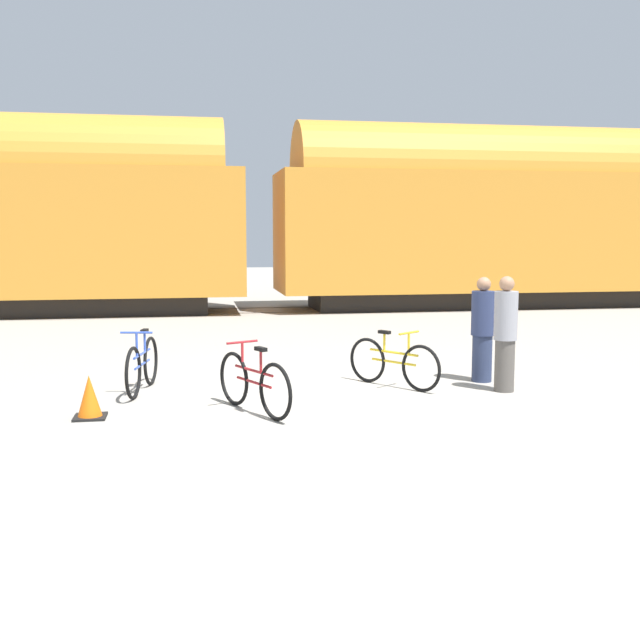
# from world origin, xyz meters

# --- Properties ---
(ground_plane) EXTENTS (80.00, 80.00, 0.00)m
(ground_plane) POSITION_xyz_m (0.00, 0.00, 0.00)
(ground_plane) COLOR gray
(freight_train) EXTENTS (57.00, 3.16, 5.64)m
(freight_train) POSITION_xyz_m (0.00, 12.07, 2.95)
(freight_train) COLOR black
(freight_train) RESTS_ON ground_plane
(rail_near) EXTENTS (69.00, 0.07, 0.01)m
(rail_near) POSITION_xyz_m (0.00, 11.35, 0.01)
(rail_near) COLOR #4C4238
(rail_near) RESTS_ON ground_plane
(rail_far) EXTENTS (69.00, 0.07, 0.01)m
(rail_far) POSITION_xyz_m (0.00, 12.78, 0.01)
(rail_far) COLOR #4C4238
(rail_far) RESTS_ON ground_plane
(bicycle_yellow) EXTENTS (1.06, 1.43, 0.87)m
(bicycle_yellow) POSITION_xyz_m (0.91, 0.51, 0.37)
(bicycle_yellow) COLOR black
(bicycle_yellow) RESTS_ON ground_plane
(bicycle_blue) EXTENTS (0.47, 1.74, 0.93)m
(bicycle_blue) POSITION_xyz_m (-2.82, 0.81, 0.40)
(bicycle_blue) COLOR black
(bicycle_blue) RESTS_ON ground_plane
(bicycle_maroon) EXTENTS (0.82, 1.62, 0.91)m
(bicycle_maroon) POSITION_xyz_m (-1.32, -0.75, 0.39)
(bicycle_maroon) COLOR black
(bicycle_maroon) RESTS_ON ground_plane
(person_in_navy) EXTENTS (0.37, 0.37, 1.65)m
(person_in_navy) POSITION_xyz_m (2.40, 0.68, 0.82)
(person_in_navy) COLOR #283351
(person_in_navy) RESTS_ON ground_plane
(person_in_grey) EXTENTS (0.34, 0.34, 1.71)m
(person_in_grey) POSITION_xyz_m (2.45, -0.07, 0.86)
(person_in_grey) COLOR #514C47
(person_in_grey) RESTS_ON ground_plane
(traffic_cone) EXTENTS (0.40, 0.40, 0.55)m
(traffic_cone) POSITION_xyz_m (-3.39, -0.69, 0.25)
(traffic_cone) COLOR black
(traffic_cone) RESTS_ON ground_plane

